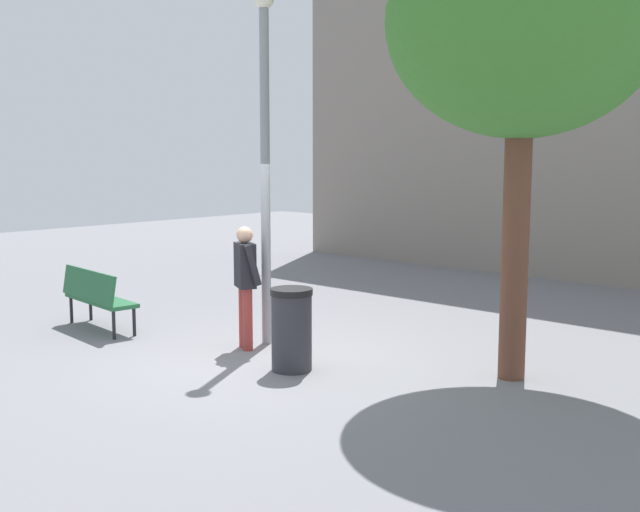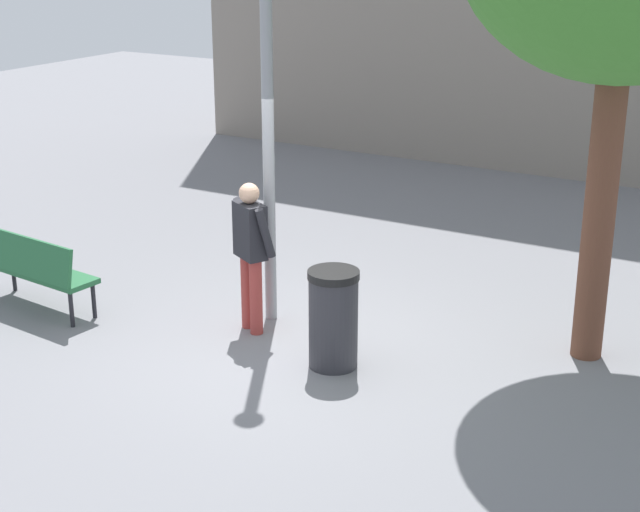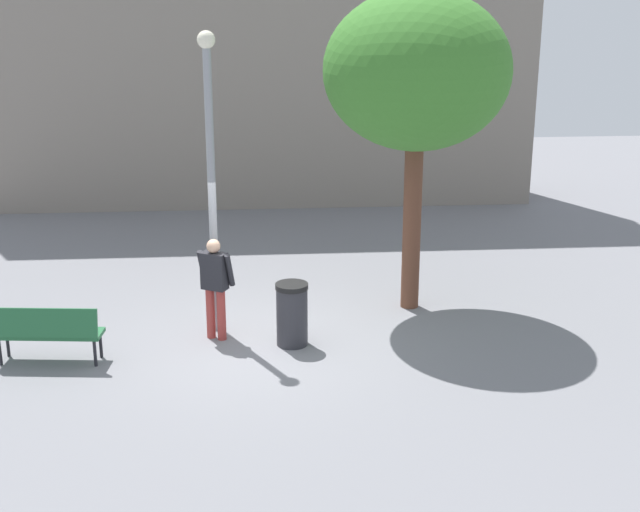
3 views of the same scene
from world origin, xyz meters
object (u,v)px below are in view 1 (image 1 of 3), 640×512
(person_by_lamppost, at_px, (245,279))
(trash_bin, at_px, (292,329))
(park_bench, at_px, (96,294))
(plaza_tree, at_px, (523,23))
(lamppost, at_px, (265,140))

(person_by_lamppost, height_order, trash_bin, person_by_lamppost)
(person_by_lamppost, distance_m, park_bench, 2.64)
(person_by_lamppost, relative_size, plaza_tree, 0.31)
(plaza_tree, distance_m, trash_bin, 4.44)
(trash_bin, bearing_deg, person_by_lamppost, 164.54)
(lamppost, relative_size, person_by_lamppost, 2.89)
(plaza_tree, relative_size, trash_bin, 5.33)
(person_by_lamppost, distance_m, trash_bin, 1.33)
(park_bench, distance_m, plaza_tree, 7.11)
(park_bench, xyz_separation_m, trash_bin, (3.69, 0.45, -0.03))
(plaza_tree, height_order, trash_bin, plaza_tree)
(park_bench, height_order, trash_bin, trash_bin)
(person_by_lamppost, bearing_deg, plaza_tree, 19.67)
(person_by_lamppost, bearing_deg, park_bench, -162.58)
(person_by_lamppost, xyz_separation_m, plaza_tree, (3.35, 1.20, 3.12))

